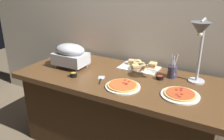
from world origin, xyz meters
TOP-DOWN VIEW (x-y plane):
  - back_wall at (0.00, 0.50)m, footprint 4.40×0.04m
  - buffet_table at (0.00, 0.00)m, footprint 1.90×0.84m
  - chafing_dish at (-0.54, -0.03)m, footprint 0.33×0.22m
  - heat_lamp at (0.63, 0.09)m, footprint 0.15×0.31m
  - pizza_plate_front at (0.12, -0.19)m, footprint 0.29×0.29m
  - pizza_plate_center at (-0.70, 0.29)m, footprint 0.28×0.28m
  - pizza_plate_raised_stand at (0.58, -0.11)m, footprint 0.30×0.30m
  - sandwich_platter at (0.08, 0.29)m, footprint 0.39×0.24m
  - sauce_cup_near at (0.34, 0.12)m, footprint 0.07×0.07m
  - sauce_cup_far at (-0.37, -0.21)m, footprint 0.06×0.06m
  - utensil_holder at (0.42, 0.21)m, footprint 0.08×0.08m
  - serving_spatula at (-0.12, -0.14)m, footprint 0.10×0.17m

SIDE VIEW (x-z plane):
  - buffet_table at x=0.00m, z-range 0.01..0.77m
  - serving_spatula at x=-0.12m, z-range 0.76..0.77m
  - pizza_plate_center at x=-0.70m, z-range 0.76..0.79m
  - pizza_plate_raised_stand at x=0.58m, z-range 0.76..0.79m
  - pizza_plate_front at x=0.12m, z-range 0.76..0.79m
  - sauce_cup_near at x=0.34m, z-range 0.76..0.80m
  - sauce_cup_far at x=-0.37m, z-range 0.76..0.80m
  - sandwich_platter at x=0.08m, z-range 0.75..0.81m
  - utensil_holder at x=0.42m, z-range 0.71..0.93m
  - chafing_dish at x=-0.54m, z-range 0.78..1.02m
  - heat_lamp at x=0.63m, z-range 0.92..1.47m
  - back_wall at x=0.00m, z-range 0.00..2.40m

